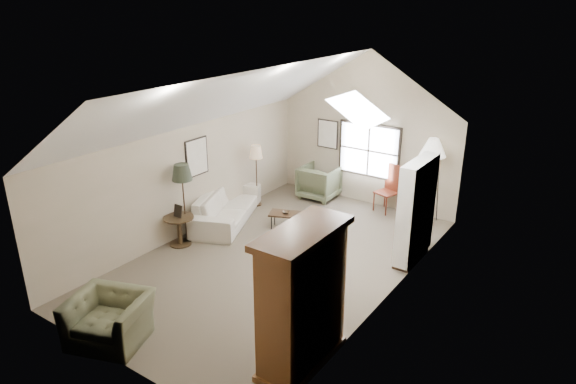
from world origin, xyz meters
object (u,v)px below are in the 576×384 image
Objects in this scene: armchair_near at (110,319)px; side_table at (180,231)px; sofa at (227,206)px; side_chair at (386,189)px; armoire at (302,299)px; coffee_table at (286,221)px; armchair_far at (319,182)px.

armchair_near is 1.78× the size of side_table.
side_chair is (2.97, 2.75, 0.23)m from sofa.
armoire is 6.28m from side_chair.
coffee_table is at bearing -97.31° from sofa.
sofa is 3.40× the size of coffee_table.
side_chair is at bearing 57.53° from coffee_table.
armchair_far is 1.48× the size of side_table.
side_chair is at bearing 103.00° from armoire.
armoire reaches higher than armchair_far.
armoire is 1.79× the size of side_chair.
side_table is (-4.38, 1.75, -0.77)m from armoire.
side_table is at bearing 158.22° from armoire.
armoire is 1.85× the size of armchair_near.
sofa is at bearing -119.95° from side_chair.
sofa is 2.17× the size of side_chair.
armchair_near is at bearing -89.16° from coffee_table.
sofa is 1.60m from side_table.
sofa is 4.05m from side_chair.
armchair_near is (1.56, -4.65, -0.00)m from sofa.
sofa is 2.25× the size of armchair_near.
armchair_far reaches higher than sofa.
armchair_near is at bearing -83.54° from side_chair.
coffee_table is at bearing 53.60° from side_table.
sofa is 4.90m from armchair_near.
armoire is 4.83m from coffee_table.
armoire is at bearing -21.78° from side_table.
armoire is at bearing -59.73° from side_chair.
armoire reaches higher than armchair_near.
armoire is 2.22× the size of armchair_far.
sofa is at bearing 142.59° from armoire.
armchair_far is 1.26× the size of coffee_table.
side_chair is (2.97, 4.35, 0.28)m from side_table.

